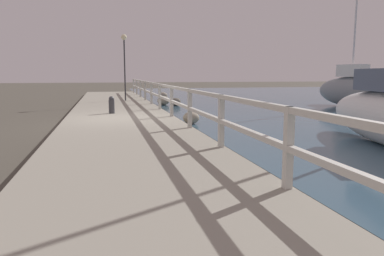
{
  "coord_description": "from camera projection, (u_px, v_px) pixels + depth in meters",
  "views": [
    {
      "loc": [
        -0.51,
        -12.2,
        1.65
      ],
      "look_at": [
        1.84,
        -2.2,
        0.15
      ],
      "focal_mm": 35.0,
      "sensor_mm": 36.0,
      "label": 1
    }
  ],
  "objects": [
    {
      "name": "ground_plane",
      "position": [
        121.0,
        125.0,
        12.1
      ],
      "size": [
        120.0,
        120.0,
        0.0
      ],
      "primitive_type": "plane",
      "color": "#4C473D"
    },
    {
      "name": "dock_walkway",
      "position": [
        121.0,
        121.0,
        12.08
      ],
      "size": [
        3.53,
        36.0,
        0.24
      ],
      "color": "gray",
      "rests_on": "ground"
    },
    {
      "name": "railing",
      "position": [
        172.0,
        96.0,
        12.34
      ],
      "size": [
        0.1,
        32.5,
        1.02
      ],
      "color": "beige",
      "rests_on": "dock_walkway"
    },
    {
      "name": "boulder_mid_strip",
      "position": [
        163.0,
        101.0,
        19.75
      ],
      "size": [
        0.64,
        0.58,
        0.48
      ],
      "color": "gray",
      "rests_on": "ground"
    },
    {
      "name": "boulder_far_strip",
      "position": [
        191.0,
        118.0,
        12.36
      ],
      "size": [
        0.54,
        0.49,
        0.41
      ],
      "color": "gray",
      "rests_on": "ground"
    },
    {
      "name": "boulder_near_dock",
      "position": [
        163.0,
        95.0,
        24.74
      ],
      "size": [
        0.58,
        0.53,
        0.44
      ],
      "color": "gray",
      "rests_on": "ground"
    },
    {
      "name": "boulder_upstream",
      "position": [
        176.0,
        102.0,
        19.44
      ],
      "size": [
        0.55,
        0.49,
        0.41
      ],
      "color": "#666056",
      "rests_on": "ground"
    },
    {
      "name": "mooring_bollard",
      "position": [
        112.0,
        105.0,
        13.34
      ],
      "size": [
        0.2,
        0.2,
        0.61
      ],
      "color": "#333338",
      "rests_on": "dock_walkway"
    },
    {
      "name": "dock_lamp",
      "position": [
        124.0,
        50.0,
        19.37
      ],
      "size": [
        0.29,
        0.29,
        3.42
      ],
      "color": "#2D2D33",
      "rests_on": "dock_walkway"
    },
    {
      "name": "sailboat_gray",
      "position": [
        351.0,
        89.0,
        18.76
      ],
      "size": [
        1.79,
        4.38,
        6.25
      ],
      "rotation": [
        0.0,
        0.0,
        0.2
      ],
      "color": "gray",
      "rests_on": "water_surface"
    }
  ]
}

